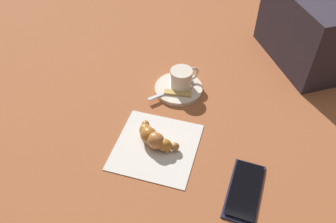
% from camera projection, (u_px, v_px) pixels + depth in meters
% --- Properties ---
extents(ground_plane, '(1.80, 1.80, 0.00)m').
position_uv_depth(ground_plane, '(167.00, 121.00, 0.85)').
color(ground_plane, '#9E5631').
extents(saucer, '(0.13, 0.13, 0.01)m').
position_uv_depth(saucer, '(179.00, 89.00, 0.92)').
color(saucer, beige).
rests_on(saucer, ground).
extents(espresso_cup, '(0.07, 0.07, 0.05)m').
position_uv_depth(espresso_cup, '(180.00, 78.00, 0.90)').
color(espresso_cup, beige).
rests_on(espresso_cup, saucer).
extents(teaspoon, '(0.11, 0.10, 0.01)m').
position_uv_depth(teaspoon, '(179.00, 87.00, 0.91)').
color(teaspoon, silver).
rests_on(teaspoon, saucer).
extents(sugar_packet, '(0.03, 0.07, 0.01)m').
position_uv_depth(sugar_packet, '(179.00, 93.00, 0.90)').
color(sugar_packet, tan).
rests_on(sugar_packet, saucer).
extents(napkin, '(0.19, 0.19, 0.00)m').
position_uv_depth(napkin, '(156.00, 146.00, 0.79)').
color(napkin, silver).
rests_on(napkin, ground).
extents(croissant, '(0.08, 0.11, 0.04)m').
position_uv_depth(croissant, '(154.00, 138.00, 0.78)').
color(croissant, '#AA682D').
rests_on(croissant, napkin).
extents(cell_phone, '(0.15, 0.07, 0.01)m').
position_uv_depth(cell_phone, '(244.00, 190.00, 0.71)').
color(cell_phone, '#1A1C30').
rests_on(cell_phone, ground).
extents(laptop_bag, '(0.30, 0.25, 0.20)m').
position_uv_depth(laptop_bag, '(301.00, 30.00, 0.95)').
color(laptop_bag, '#322B36').
rests_on(laptop_bag, ground).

